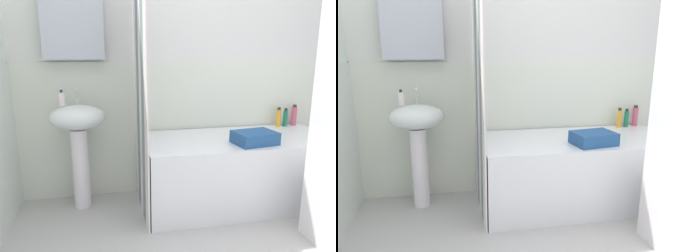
% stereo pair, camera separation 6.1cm
% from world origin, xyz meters
% --- Properties ---
extents(wall_back_tiled, '(3.60, 0.18, 2.40)m').
position_xyz_m(wall_back_tiled, '(-0.06, 1.26, 1.14)').
color(wall_back_tiled, silver).
rests_on(wall_back_tiled, ground_plane).
extents(sink, '(0.44, 0.34, 0.87)m').
position_xyz_m(sink, '(-1.01, 1.03, 0.64)').
color(sink, white).
rests_on(sink, ground_plane).
extents(faucet, '(0.03, 0.12, 0.12)m').
position_xyz_m(faucet, '(-1.01, 1.11, 0.93)').
color(faucet, silver).
rests_on(faucet, sink).
extents(soap_dispenser, '(0.05, 0.05, 0.12)m').
position_xyz_m(soap_dispenser, '(-1.12, 1.04, 0.93)').
color(soap_dispenser, white).
rests_on(soap_dispenser, sink).
extents(bathtub, '(1.63, 0.74, 0.58)m').
position_xyz_m(bathtub, '(0.31, 0.85, 0.29)').
color(bathtub, white).
rests_on(bathtub, ground_plane).
extents(shower_curtain, '(0.01, 0.74, 2.00)m').
position_xyz_m(shower_curtain, '(-0.52, 0.85, 1.00)').
color(shower_curtain, white).
rests_on(shower_curtain, ground_plane).
extents(conditioner_bottle, '(0.05, 0.05, 0.20)m').
position_xyz_m(conditioner_bottle, '(1.02, 1.17, 0.68)').
color(conditioner_bottle, '#CD5573').
rests_on(conditioner_bottle, bathtub).
extents(lotion_bottle, '(0.04, 0.04, 0.18)m').
position_xyz_m(lotion_bottle, '(0.91, 1.15, 0.66)').
color(lotion_bottle, '#1E7658').
rests_on(lotion_bottle, bathtub).
extents(body_wash_bottle, '(0.04, 0.04, 0.19)m').
position_xyz_m(body_wash_bottle, '(0.83, 1.14, 0.67)').
color(body_wash_bottle, gold).
rests_on(body_wash_bottle, bathtub).
extents(towel_folded, '(0.35, 0.27, 0.10)m').
position_xyz_m(towel_folded, '(0.34, 0.66, 0.63)').
color(towel_folded, '#275289').
rests_on(towel_folded, bathtub).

